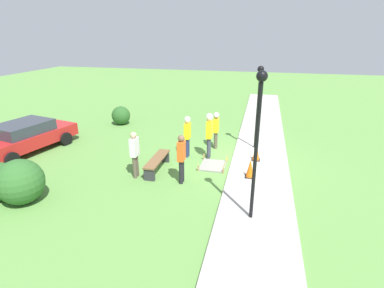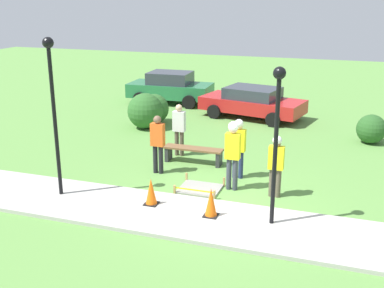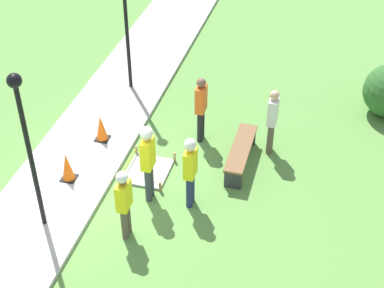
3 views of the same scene
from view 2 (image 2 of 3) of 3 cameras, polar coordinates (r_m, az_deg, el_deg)
name	(u,v)px [view 2 (image 2 of 3)]	position (r m, az deg, el deg)	size (l,w,h in m)	color
ground_plane	(224,204)	(12.55, 3.82, -7.12)	(60.00, 60.00, 0.00)	#5B8E42
sidewalk	(212,221)	(11.55, 2.35, -9.10)	(28.00, 2.25, 0.10)	#ADAAA3
wet_concrete_patch	(200,189)	(13.36, 0.92, -5.34)	(1.17, 1.03, 0.26)	gray
traffic_cone_near_patch	(151,192)	(12.19, -4.87, -5.63)	(0.34, 0.34, 0.69)	black
traffic_cone_far_patch	(211,202)	(11.53, 2.26, -6.92)	(0.34, 0.34, 0.71)	black
park_bench	(193,152)	(15.31, 0.16, -0.98)	(1.91, 0.44, 0.52)	#2D2D33
worker_supervisor	(276,161)	(12.79, 9.94, -2.03)	(0.40, 0.24, 1.70)	brown
worker_assistant	(233,149)	(13.04, 4.85, -0.55)	(0.40, 0.28, 1.95)	#383D47
worker_trainee	(238,143)	(13.95, 5.53, 0.08)	(0.40, 0.26, 1.78)	navy
bystander_in_orange_shirt	(158,141)	(14.31, -4.08, 0.38)	(0.40, 0.23, 1.79)	black
bystander_in_gray_shirt	(179,127)	(15.88, -1.53, 2.05)	(0.40, 0.23, 1.75)	brown
lamppost_near	(277,123)	(10.65, 10.02, 2.46)	(0.28, 0.28, 3.64)	black
lamppost_far	(53,95)	(12.57, -16.19, 5.57)	(0.28, 0.28, 4.10)	black
parked_car_red	(252,102)	(21.06, 7.16, 4.96)	(4.68, 2.76, 1.34)	red
parked_car_green	(170,87)	(23.78, -2.59, 6.73)	(4.08, 2.12, 1.54)	#236B3D
shrub_rounded_near	(154,109)	(20.11, -4.51, 4.19)	(1.23, 1.23, 1.23)	#2D6028
shrub_rounded_mid	(145,111)	(19.32, -5.56, 3.92)	(1.43, 1.43, 1.43)	#2D6028
shrub_rounded_far	(371,129)	(18.50, 20.48, 1.68)	(1.05, 1.05, 1.05)	#285623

